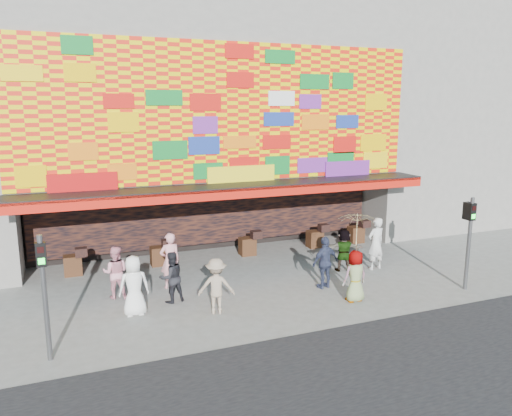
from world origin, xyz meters
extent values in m
plane|color=slate|center=(0.00, 0.00, 0.00)|extent=(90.00, 90.00, 0.00)
cube|color=gray|center=(0.00, 8.00, 6.50)|extent=(15.00, 8.00, 7.00)
cube|color=black|center=(0.00, 9.00, 1.50)|extent=(15.00, 6.00, 3.00)
cube|color=gray|center=(-7.30, 5.00, 1.50)|extent=(0.40, 2.00, 3.00)
cube|color=gray|center=(7.30, 5.00, 1.50)|extent=(0.40, 2.00, 3.00)
cube|color=black|center=(0.00, 3.40, 3.00)|extent=(15.20, 1.60, 0.12)
cube|color=red|center=(0.00, 2.62, 2.85)|extent=(15.20, 0.04, 0.35)
cube|color=#ECCE00|center=(0.00, 3.96, 5.55)|extent=(14.80, 0.08, 4.90)
cube|color=black|center=(0.00, 5.85, 1.55)|extent=(14.00, 0.25, 2.50)
cube|color=gray|center=(13.00, 8.00, 6.00)|extent=(11.00, 8.00, 12.00)
cylinder|color=#59595B|center=(-6.20, -1.50, 1.50)|extent=(0.12, 0.12, 3.00)
cube|color=black|center=(-6.20, -1.50, 2.55)|extent=(0.22, 0.18, 0.55)
cube|color=black|center=(-6.20, -1.59, 2.68)|extent=(0.14, 0.02, 0.14)
cube|color=#19E533|center=(-6.20, -1.59, 2.42)|extent=(0.14, 0.02, 0.14)
cylinder|color=#59595B|center=(6.20, -1.50, 1.50)|extent=(0.12, 0.12, 3.00)
cube|color=black|center=(6.20, -1.50, 2.55)|extent=(0.22, 0.18, 0.55)
cube|color=black|center=(6.20, -1.59, 2.68)|extent=(0.14, 0.02, 0.14)
cube|color=#19E533|center=(6.20, -1.59, 2.42)|extent=(0.14, 0.02, 0.14)
imported|color=white|center=(-3.98, 0.35, 0.87)|extent=(0.85, 0.55, 1.73)
imported|color=pink|center=(-2.59, 2.13, 0.91)|extent=(0.70, 0.50, 1.83)
imported|color=black|center=(-2.81, 0.92, 0.78)|extent=(0.88, 0.76, 1.56)
imported|color=tan|center=(-1.80, -0.36, 0.80)|extent=(1.17, 0.89, 1.61)
imported|color=#2F3653|center=(2.05, 0.28, 0.85)|extent=(1.06, 0.60, 1.71)
imported|color=gray|center=(3.51, 1.54, 0.77)|extent=(1.49, 0.89, 1.53)
imported|color=gray|center=(2.33, -1.05, 0.79)|extent=(0.78, 0.52, 1.58)
imported|color=silver|center=(4.68, 1.29, 0.95)|extent=(0.75, 0.55, 1.90)
imported|color=pink|center=(-4.32, 1.89, 0.81)|extent=(0.93, 0.81, 1.62)
imported|color=#D4C885|center=(2.33, -1.05, 2.21)|extent=(1.33, 1.35, 1.02)
cylinder|color=#4C3326|center=(2.33, -1.05, 1.25)|extent=(0.02, 0.02, 1.00)
camera|label=1|loc=(-5.67, -13.18, 5.80)|focal=35.00mm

